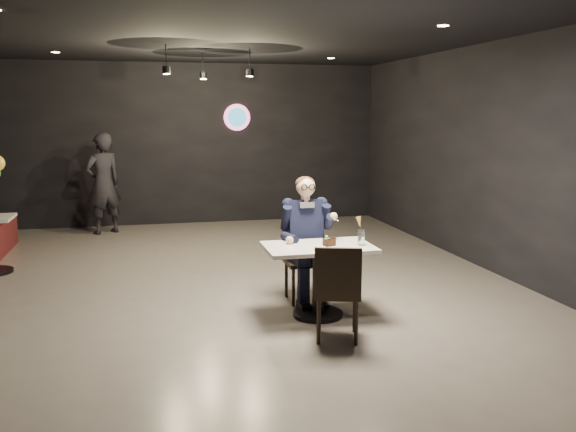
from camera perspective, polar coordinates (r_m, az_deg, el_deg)
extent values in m
plane|color=slate|center=(7.50, -5.58, -6.57)|extent=(9.00, 9.00, 0.00)
cube|color=black|center=(9.22, -7.61, 14.49)|extent=(1.40, 1.20, 0.36)
cube|color=white|center=(6.32, 2.84, -6.09)|extent=(1.10, 0.70, 0.75)
cube|color=black|center=(6.81, 1.56, -4.19)|extent=(0.42, 0.46, 0.92)
cube|color=black|center=(5.70, 4.65, -6.96)|extent=(0.54, 0.56, 0.92)
cube|color=black|center=(6.75, 1.57, -2.04)|extent=(0.60, 0.80, 1.44)
cylinder|color=white|center=(6.18, 3.61, -2.81)|extent=(0.23, 0.23, 0.01)
cube|color=black|center=(6.16, 3.88, -2.44)|extent=(0.13, 0.12, 0.08)
ellipsoid|color=#338D2E|center=(6.12, 3.72, -2.12)|extent=(0.07, 0.04, 0.01)
cylinder|color=silver|center=(6.27, 6.87, -2.00)|extent=(0.07, 0.07, 0.16)
cone|color=tan|center=(6.24, 6.69, -0.57)|extent=(0.07, 0.07, 0.12)
imported|color=black|center=(11.04, -16.91, 2.93)|extent=(0.76, 0.68, 1.75)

